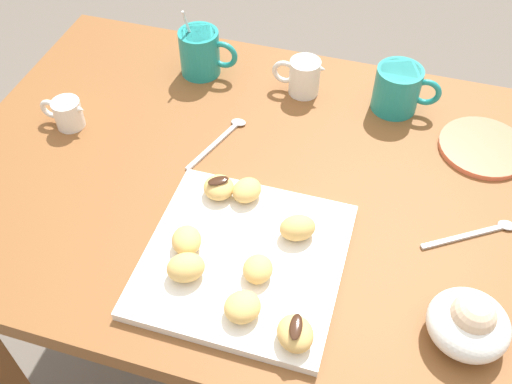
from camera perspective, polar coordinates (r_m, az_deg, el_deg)
The scene contains 21 objects.
ground_plane at distance 1.63m, azimuth 0.14°, elevation -16.78°, with size 8.00×8.00×0.00m, color #665B51.
dining_table at distance 1.11m, azimuth 0.19°, elevation -3.34°, with size 1.08×0.75×0.75m.
pastry_plate_square at distance 0.88m, azimuth -1.20°, elevation -6.59°, with size 0.29×0.29×0.02m, color white.
coffee_mug_teal_left at distance 1.20m, azimuth -5.41°, elevation 13.52°, with size 0.12×0.08×0.14m.
coffee_mug_teal_right at distance 1.14m, azimuth 13.74°, elevation 9.85°, with size 0.12×0.09×0.09m.
cream_pitcher_white at distance 1.16m, azimuth 4.67°, elevation 11.28°, with size 0.10×0.06×0.07m.
ice_cream_bowl at distance 0.84m, azimuth 20.10°, elevation -11.88°, with size 0.11×0.11×0.08m.
chocolate_sauce_pitcher at distance 1.14m, azimuth -17.96°, elevation 7.42°, with size 0.09×0.05×0.06m.
saucer_coral_left at distance 1.13m, azimuth 21.31°, elevation 4.10°, with size 0.16×0.16×0.01m, color #E5704C.
loose_spoon_near_saucer at distance 0.99m, azimuth 21.02°, elevation -3.69°, with size 0.14×0.10×0.01m.
loose_spoon_by_plate at distance 1.07m, azimuth -3.25°, elevation 5.41°, with size 0.07×0.15×0.01m.
beignet_0 at distance 0.79m, azimuth 3.86°, elevation -13.62°, with size 0.06×0.05×0.03m, color #E5B260.
chocolate_drizzle_0 at distance 0.78m, azimuth 3.92°, elevation -12.98°, with size 0.04×0.02×0.01m, color #381E11.
beignet_1 at distance 0.81m, azimuth -1.33°, elevation -11.16°, with size 0.05×0.05×0.03m, color #E5B260.
beignet_2 at distance 0.94m, azimuth -0.93°, elevation 0.18°, with size 0.04×0.05×0.03m, color #E5B260.
beignet_3 at distance 0.88m, azimuth -6.79°, elevation -4.71°, with size 0.04×0.05×0.03m, color #E5B260.
beignet_4 at distance 0.85m, azimuth -6.87°, elevation -7.33°, with size 0.05×0.06×0.04m, color #E5B260.
beignet_5 at distance 0.85m, azimuth 0.18°, elevation -7.53°, with size 0.05×0.04×0.03m, color #E5B260.
beignet_6 at distance 0.89m, azimuth 4.09°, elevation -3.50°, with size 0.04×0.06×0.04m, color #E5B260.
beignet_7 at distance 0.95m, azimuth -3.66°, elevation 0.44°, with size 0.05×0.05×0.03m, color #E5B260.
chocolate_drizzle_7 at distance 0.94m, azimuth -3.70°, elevation 1.12°, with size 0.03×0.02×0.01m, color #381E11.
Camera 1 is at (0.20, -0.66, 1.48)m, focal length 40.97 mm.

